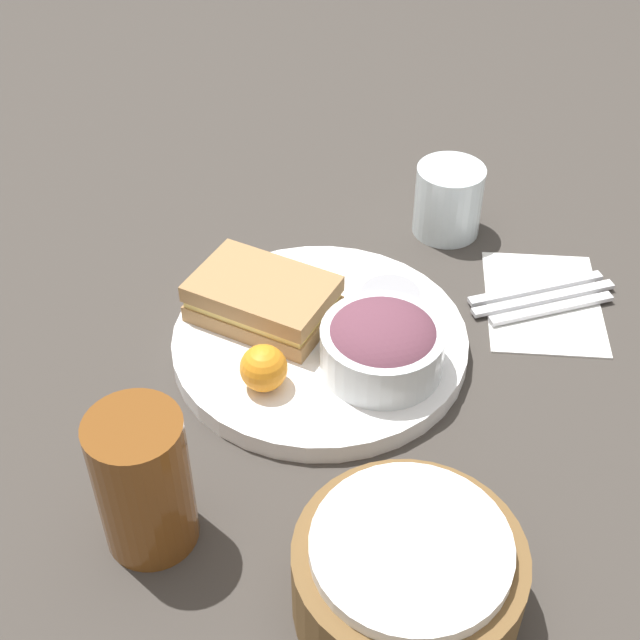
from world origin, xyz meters
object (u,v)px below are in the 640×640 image
knife (544,298)px  sandwich (263,299)px  fork (536,288)px  plate (320,342)px  dressing_cup (390,305)px  water_glass (448,200)px  salad_bowl (382,344)px  spoon (552,308)px  drink_glass (143,482)px  bread_basket (408,576)px

knife → sandwich: bearing=171.3°
fork → knife: 0.02m
fork → plate: bearing=-176.0°
sandwich → fork: bearing=-163.5°
dressing_cup → water_glass: size_ratio=0.72×
sandwich → salad_bowl: salad_bowl is taller
knife → water_glass: bearing=107.1°
dressing_cup → spoon: (-0.18, -0.04, -0.03)m
dressing_cup → fork: (-0.16, -0.08, -0.03)m
plate → drink_glass: 0.27m
sandwich → water_glass: 0.28m
spoon → water_glass: size_ratio=1.68×
sandwich → salad_bowl: bearing=151.9°
sandwich → knife: size_ratio=0.98×
dressing_cup → drink_glass: size_ratio=0.45×
bread_basket → dressing_cup: bearing=-86.3°
drink_glass → spoon: drink_glass is taller
dressing_cup → water_glass: (-0.06, -0.19, 0.01)m
fork → spoon: (-0.01, 0.03, 0.00)m
sandwich → bread_basket: 0.35m
bread_basket → fork: 0.42m
drink_glass → water_glass: drink_glass is taller
salad_bowl → drink_glass: drink_glass is taller
water_glass → dressing_cup: bearing=71.2°
drink_glass → spoon: 0.49m
salad_bowl → bread_basket: bearing=96.3°
sandwich → salad_bowl: size_ratio=1.38×
dressing_cup → bread_basket: 0.32m
fork → water_glass: water_glass is taller
salad_bowl → knife: 0.23m
salad_bowl → dressing_cup: 0.08m
dressing_cup → drink_glass: drink_glass is taller
sandwich → water_glass: water_glass is taller
dressing_cup → fork: 0.18m
salad_bowl → spoon: size_ratio=0.83×
drink_glass → spoon: size_ratio=0.94×
plate → drink_glass: (0.12, 0.24, 0.06)m
salad_bowl → bread_basket: size_ratio=0.68×
dressing_cup → drink_glass: (0.19, 0.27, 0.03)m
plate → drink_glass: drink_glass is taller
plate → salad_bowl: bearing=147.0°
plate → bread_basket: 0.30m
spoon → water_glass: water_glass is taller
drink_glass → bread_basket: (-0.21, 0.05, -0.03)m
drink_glass → plate: bearing=-117.4°
knife → spoon: 0.02m
plate → salad_bowl: size_ratio=2.51×
spoon → plate: bearing=176.0°
sandwich → fork: size_ratio=1.03×
salad_bowl → dressing_cup: salad_bowl is taller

